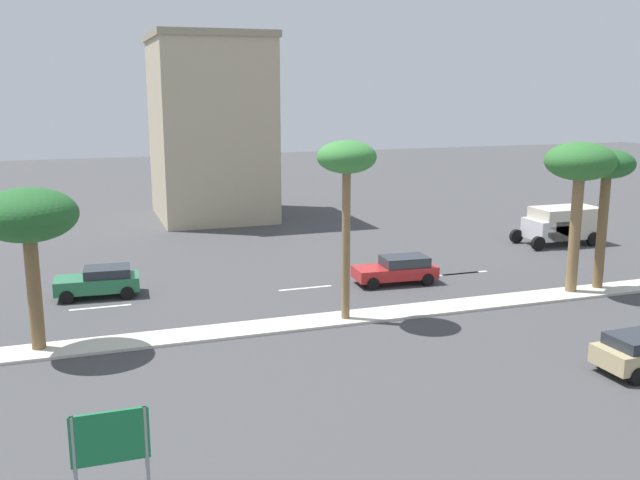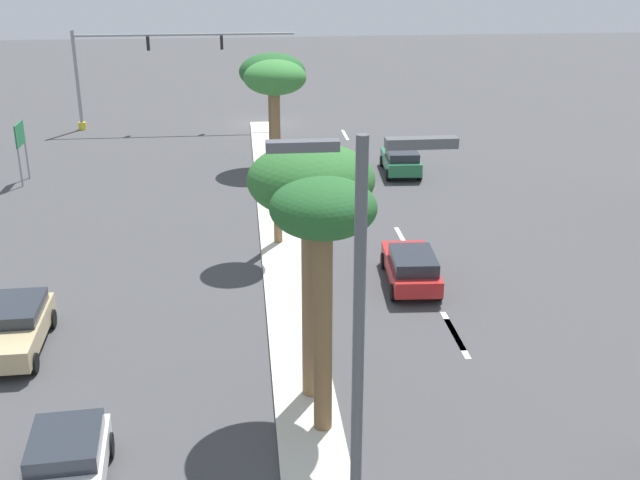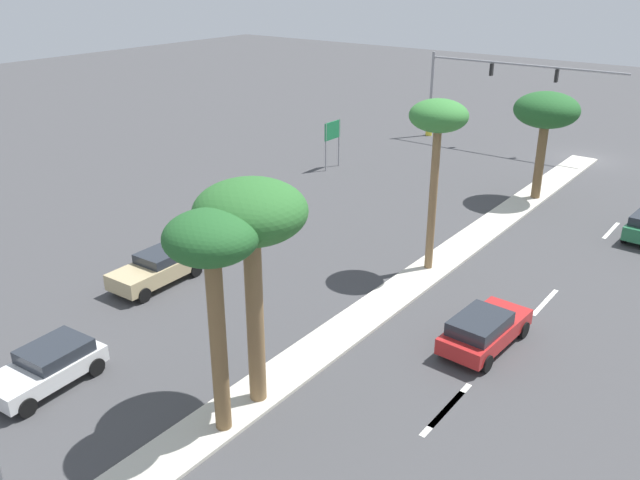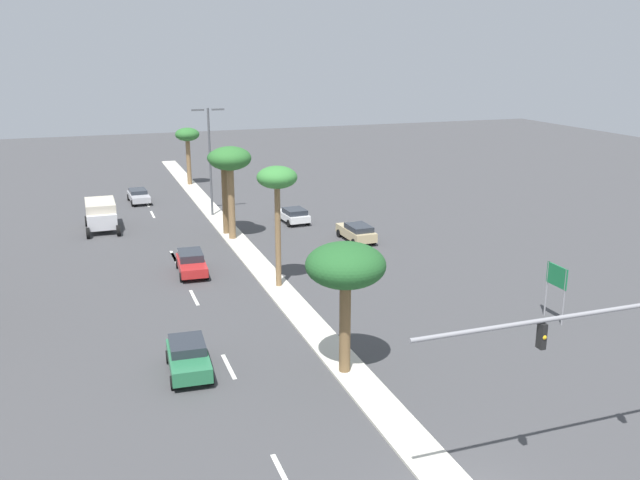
{
  "view_description": "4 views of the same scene",
  "coord_description": "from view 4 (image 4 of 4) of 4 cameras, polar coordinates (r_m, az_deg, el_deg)",
  "views": [
    {
      "loc": [
        28.25,
        12.63,
        10.1
      ],
      "look_at": [
        -1.72,
        22.91,
        3.3
      ],
      "focal_mm": 40.19,
      "sensor_mm": 36.0,
      "label": 1
    },
    {
      "loc": [
        1.55,
        55.39,
        12.6
      ],
      "look_at": [
        -1.2,
        28.35,
        2.03
      ],
      "focal_mm": 44.32,
      "sensor_mm": 36.0,
      "label": 2
    },
    {
      "loc": [
        -12.58,
        48.72,
        13.25
      ],
      "look_at": [
        3.2,
        27.74,
        2.15
      ],
      "focal_mm": 37.15,
      "sensor_mm": 36.0,
      "label": 3
    },
    {
      "loc": [
        -11.28,
        -16.7,
        14.97
      ],
      "look_at": [
        1.97,
        20.69,
        3.74
      ],
      "focal_mm": 38.36,
      "sensor_mm": 36.0,
      "label": 4
    }
  ],
  "objects": [
    {
      "name": "sedan_tan_left",
      "position": [
        54.53,
        3.08,
        0.69
      ],
      "size": [
        2.0,
        4.36,
        1.43
      ],
      "color": "tan",
      "rests_on": "ground"
    },
    {
      "name": "lane_stripe_leading",
      "position": [
        26.23,
        -3.09,
        -19.02
      ],
      "size": [
        0.2,
        2.8,
        0.01
      ],
      "primitive_type": "cube",
      "color": "silver",
      "rests_on": "ground"
    },
    {
      "name": "palm_tree_rear",
      "position": [
        42.54,
        -3.6,
        4.8
      ],
      "size": [
        2.54,
        2.54,
        7.79
      ],
      "color": "olive",
      "rests_on": "median_curb"
    },
    {
      "name": "lane_stripe_near",
      "position": [
        34.05,
        -7.63,
        -10.42
      ],
      "size": [
        0.2,
        2.8,
        0.01
      ],
      "primitive_type": "cube",
      "color": "silver",
      "rests_on": "ground"
    },
    {
      "name": "directional_road_sign",
      "position": [
        40.51,
        19.12,
        -3.23
      ],
      "size": [
        0.1,
        1.69,
        3.26
      ],
      "color": "gray",
      "rests_on": "ground"
    },
    {
      "name": "lane_stripe_inboard",
      "position": [
        43.18,
        -10.45,
        -4.75
      ],
      "size": [
        0.2,
        2.8,
        0.01
      ],
      "primitive_type": "cube",
      "color": "silver",
      "rests_on": "ground"
    },
    {
      "name": "palm_tree_outboard",
      "position": [
        54.19,
        -7.53,
        6.49
      ],
      "size": [
        3.37,
        3.37,
        7.4
      ],
      "color": "olive",
      "rests_on": "median_curb"
    },
    {
      "name": "median_curb",
      "position": [
        58.07,
        -7.65,
        0.79
      ],
      "size": [
        1.8,
        76.54,
        0.12
      ],
      "primitive_type": "cube",
      "color": "beige",
      "rests_on": "ground"
    },
    {
      "name": "lane_stripe_far",
      "position": [
        65.24,
        -13.79,
        2.08
      ],
      "size": [
        0.2,
        2.8,
        0.01
      ],
      "primitive_type": "cube",
      "color": "silver",
      "rests_on": "ground"
    },
    {
      "name": "sedan_white_right",
      "position": [
        60.25,
        -2.24,
        2.12
      ],
      "size": [
        2.21,
        3.96,
        1.34
      ],
      "color": "silver",
      "rests_on": "ground"
    },
    {
      "name": "palm_tree_inboard",
      "position": [
        77.52,
        -11.0,
        8.41
      ],
      "size": [
        2.65,
        2.65,
        6.3
      ],
      "color": "olive",
      "rests_on": "median_curb"
    },
    {
      "name": "sedan_green_center",
      "position": [
        33.51,
        -10.93,
        -9.57
      ],
      "size": [
        2.15,
        4.08,
        1.45
      ],
      "color": "#287047",
      "rests_on": "ground"
    },
    {
      "name": "palm_tree_right",
      "position": [
        55.89,
        -8.04,
        6.41
      ],
      "size": [
        2.64,
        2.64,
        7.0
      ],
      "color": "brown",
      "rests_on": "median_curb"
    },
    {
      "name": "box_truck",
      "position": [
        60.58,
        -17.8,
        2.02
      ],
      "size": [
        2.66,
        5.39,
        2.42
      ],
      "color": "silver",
      "rests_on": "ground"
    },
    {
      "name": "lane_stripe_mid",
      "position": [
        69.78,
        -14.21,
        2.94
      ],
      "size": [
        0.2,
        2.8,
        0.01
      ],
      "primitive_type": "cube",
      "color": "silver",
      "rests_on": "ground"
    },
    {
      "name": "lane_stripe_trailing",
      "position": [
        51.38,
        -12.05,
        -1.49
      ],
      "size": [
        0.2,
        2.8,
        0.01
      ],
      "primitive_type": "cube",
      "color": "silver",
      "rests_on": "ground"
    },
    {
      "name": "ground_plane",
      "position": [
        50.11,
        -5.6,
        -1.65
      ],
      "size": [
        160.0,
        160.0,
        0.0
      ],
      "primitive_type": "plane",
      "color": "#424244"
    },
    {
      "name": "sedan_red_near",
      "position": [
        47.58,
        -10.68,
        -1.86
      ],
      "size": [
        2.1,
        4.38,
        1.43
      ],
      "color": "red",
      "rests_on": "ground"
    },
    {
      "name": "palm_tree_front",
      "position": [
        31.19,
        2.15,
        -2.34
      ],
      "size": [
        3.71,
        3.71,
        6.3
      ],
      "color": "brown",
      "rests_on": "median_curb"
    },
    {
      "name": "street_lamp_inboard",
      "position": [
        62.36,
        -9.18,
        7.15
      ],
      "size": [
        2.9,
        0.24,
        9.69
      ],
      "color": "#515459",
      "rests_on": "median_curb"
    },
    {
      "name": "lane_stripe_left",
      "position": [
        51.89,
        -12.13,
        -1.32
      ],
      "size": [
        0.2,
        2.8,
        0.01
      ],
      "primitive_type": "cube",
      "color": "silver",
      "rests_on": "ground"
    },
    {
      "name": "sedan_silver_front",
      "position": [
        70.57,
        -14.89,
        3.6
      ],
      "size": [
        2.05,
        4.31,
        1.26
      ],
      "color": "#B2B2B7",
      "rests_on": "ground"
    }
  ]
}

